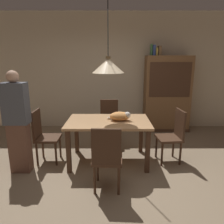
{
  "coord_description": "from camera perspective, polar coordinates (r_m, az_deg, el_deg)",
  "views": [
    {
      "loc": [
        -0.07,
        -2.89,
        1.76
      ],
      "look_at": [
        -0.05,
        0.77,
        0.85
      ],
      "focal_mm": 33.94,
      "sensor_mm": 36.0,
      "label": 1
    }
  ],
  "objects": [
    {
      "name": "chair_far_back",
      "position": [
        4.51,
        -1.02,
        -2.09
      ],
      "size": [
        0.4,
        0.4,
        0.93
      ],
      "color": "#472D1E",
      "rests_on": "ground"
    },
    {
      "name": "cat_sleeping",
      "position": [
        3.59,
        2.04,
        -1.11
      ],
      "size": [
        0.39,
        0.23,
        0.16
      ],
      "color": "#E59951",
      "rests_on": "dining_table"
    },
    {
      "name": "book_brown_thick",
      "position": [
        5.33,
        12.33,
        15.81
      ],
      "size": [
        0.06,
        0.24,
        0.22
      ],
      "primitive_type": "cube",
      "color": "brown",
      "rests_on": "hutch_bookcase"
    },
    {
      "name": "person_standing",
      "position": [
        3.58,
        -24.34,
        -2.74
      ],
      "size": [
        0.36,
        0.22,
        1.61
      ],
      "color": "brown",
      "rests_on": "ground"
    },
    {
      "name": "book_yellow_short",
      "position": [
        5.31,
        11.57,
        15.64
      ],
      "size": [
        0.04,
        0.2,
        0.18
      ],
      "primitive_type": "cube",
      "color": "gold",
      "rests_on": "hutch_bookcase"
    },
    {
      "name": "ground",
      "position": [
        3.38,
        0.98,
        -17.4
      ],
      "size": [
        10.0,
        10.0,
        0.0
      ],
      "primitive_type": "plane",
      "color": "#847056"
    },
    {
      "name": "chair_near_front",
      "position": [
        2.87,
        -1.58,
        -11.85
      ],
      "size": [
        0.42,
        0.42,
        0.93
      ],
      "color": "#472D1E",
      "rests_on": "ground"
    },
    {
      "name": "book_blue_wide",
      "position": [
        5.3,
        10.87,
        16.0
      ],
      "size": [
        0.06,
        0.24,
        0.24
      ],
      "primitive_type": "cube",
      "color": "#384C93",
      "rests_on": "hutch_bookcase"
    },
    {
      "name": "hutch_bookcase",
      "position": [
        5.45,
        14.27,
        4.35
      ],
      "size": [
        1.12,
        0.45,
        1.85
      ],
      "color": "brown",
      "rests_on": "ground"
    },
    {
      "name": "chair_left_side",
      "position": [
        3.87,
        -18.26,
        -5.62
      ],
      "size": [
        0.41,
        0.41,
        0.93
      ],
      "color": "#472D1E",
      "rests_on": "ground"
    },
    {
      "name": "chair_right_side",
      "position": [
        3.84,
        15.98,
        -5.59
      ],
      "size": [
        0.44,
        0.44,
        0.93
      ],
      "color": "#472D1E",
      "rests_on": "ground"
    },
    {
      "name": "dining_table",
      "position": [
        3.63,
        -1.22,
        -3.84
      ],
      "size": [
        1.4,
        0.9,
        0.75
      ],
      "color": "tan",
      "rests_on": "ground"
    },
    {
      "name": "book_green_slim",
      "position": [
        5.29,
        10.24,
        16.14
      ],
      "size": [
        0.03,
        0.2,
        0.26
      ],
      "primitive_type": "cube",
      "color": "#427A4C",
      "rests_on": "hutch_bookcase"
    },
    {
      "name": "back_wall",
      "position": [
        5.55,
        0.46,
        10.77
      ],
      "size": [
        6.4,
        0.1,
        2.9
      ],
      "primitive_type": "cube",
      "color": "beige",
      "rests_on": "ground"
    },
    {
      "name": "pendant_lamp",
      "position": [
        3.46,
        -1.3,
        12.35
      ],
      "size": [
        0.52,
        0.52,
        1.3
      ],
      "color": "beige"
    }
  ]
}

